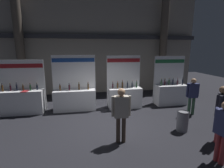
{
  "coord_description": "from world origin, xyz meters",
  "views": [
    {
      "loc": [
        -0.82,
        -5.64,
        2.79
      ],
      "look_at": [
        0.3,
        0.84,
        1.41
      ],
      "focal_mm": 26.63,
      "sensor_mm": 36.0,
      "label": 1
    }
  ],
  "objects_px": {
    "exhibitor_booth_0": "(22,100)",
    "exhibitor_booth_2": "(125,95)",
    "exhibitor_booth_1": "(75,97)",
    "exhibitor_booth_3": "(170,92)",
    "visitor_0": "(192,94)",
    "visitor_2": "(121,111)",
    "visitor_4": "(223,128)",
    "visitor_1": "(221,109)",
    "trash_bin": "(183,121)"
  },
  "relations": [
    {
      "from": "exhibitor_booth_2",
      "to": "visitor_1",
      "type": "relative_size",
      "value": 1.43
    },
    {
      "from": "exhibitor_booth_0",
      "to": "visitor_1",
      "type": "bearing_deg",
      "value": -27.6
    },
    {
      "from": "exhibitor_booth_1",
      "to": "exhibitor_booth_2",
      "type": "distance_m",
      "value": 2.37
    },
    {
      "from": "exhibitor_booth_2",
      "to": "visitor_2",
      "type": "xyz_separation_m",
      "value": [
        -0.88,
        -3.06,
        0.4
      ]
    },
    {
      "from": "exhibitor_booth_2",
      "to": "visitor_4",
      "type": "bearing_deg",
      "value": -73.04
    },
    {
      "from": "trash_bin",
      "to": "visitor_2",
      "type": "height_order",
      "value": "visitor_2"
    },
    {
      "from": "trash_bin",
      "to": "visitor_2",
      "type": "bearing_deg",
      "value": -171.09
    },
    {
      "from": "exhibitor_booth_2",
      "to": "visitor_4",
      "type": "xyz_separation_m",
      "value": [
        1.34,
        -4.39,
        0.34
      ]
    },
    {
      "from": "exhibitor_booth_1",
      "to": "trash_bin",
      "type": "height_order",
      "value": "exhibitor_booth_1"
    },
    {
      "from": "visitor_4",
      "to": "exhibitor_booth_1",
      "type": "bearing_deg",
      "value": 29.41
    },
    {
      "from": "visitor_1",
      "to": "trash_bin",
      "type": "bearing_deg",
      "value": -87.52
    },
    {
      "from": "exhibitor_booth_3",
      "to": "visitor_1",
      "type": "distance_m",
      "value": 3.61
    },
    {
      "from": "exhibitor_booth_2",
      "to": "visitor_0",
      "type": "distance_m",
      "value": 2.99
    },
    {
      "from": "exhibitor_booth_2",
      "to": "exhibitor_booth_3",
      "type": "relative_size",
      "value": 1.02
    },
    {
      "from": "visitor_0",
      "to": "exhibitor_booth_3",
      "type": "bearing_deg",
      "value": -76.61
    },
    {
      "from": "exhibitor_booth_1",
      "to": "visitor_4",
      "type": "distance_m",
      "value": 5.81
    },
    {
      "from": "visitor_2",
      "to": "exhibitor_booth_1",
      "type": "bearing_deg",
      "value": 119.52
    },
    {
      "from": "visitor_2",
      "to": "visitor_4",
      "type": "bearing_deg",
      "value": -27.0
    },
    {
      "from": "visitor_0",
      "to": "visitor_1",
      "type": "distance_m",
      "value": 2.17
    },
    {
      "from": "exhibitor_booth_1",
      "to": "exhibitor_booth_2",
      "type": "xyz_separation_m",
      "value": [
        2.37,
        -0.06,
        0.0
      ]
    },
    {
      "from": "visitor_0",
      "to": "visitor_4",
      "type": "distance_m",
      "value": 3.24
    },
    {
      "from": "exhibitor_booth_1",
      "to": "visitor_4",
      "type": "bearing_deg",
      "value": -50.22
    },
    {
      "from": "exhibitor_booth_1",
      "to": "visitor_1",
      "type": "height_order",
      "value": "exhibitor_booth_1"
    },
    {
      "from": "exhibitor_booth_3",
      "to": "visitor_4",
      "type": "height_order",
      "value": "exhibitor_booth_3"
    },
    {
      "from": "exhibitor_booth_3",
      "to": "visitor_0",
      "type": "height_order",
      "value": "exhibitor_booth_3"
    },
    {
      "from": "exhibitor_booth_1",
      "to": "trash_bin",
      "type": "relative_size",
      "value": 3.57
    },
    {
      "from": "visitor_1",
      "to": "exhibitor_booth_1",
      "type": "bearing_deg",
      "value": -76.48
    },
    {
      "from": "exhibitor_booth_1",
      "to": "visitor_2",
      "type": "relative_size",
      "value": 1.49
    },
    {
      "from": "visitor_0",
      "to": "exhibitor_booth_0",
      "type": "bearing_deg",
      "value": -4.37
    },
    {
      "from": "exhibitor_booth_1",
      "to": "visitor_4",
      "type": "height_order",
      "value": "exhibitor_booth_1"
    },
    {
      "from": "exhibitor_booth_1",
      "to": "exhibitor_booth_3",
      "type": "xyz_separation_m",
      "value": [
        4.81,
        -0.01,
        0.01
      ]
    },
    {
      "from": "visitor_2",
      "to": "visitor_4",
      "type": "xyz_separation_m",
      "value": [
        2.22,
        -1.33,
        -0.06
      ]
    },
    {
      "from": "exhibitor_booth_0",
      "to": "exhibitor_booth_3",
      "type": "height_order",
      "value": "exhibitor_booth_3"
    },
    {
      "from": "trash_bin",
      "to": "visitor_0",
      "type": "height_order",
      "value": "visitor_0"
    },
    {
      "from": "visitor_2",
      "to": "visitor_1",
      "type": "bearing_deg",
      "value": -4.7
    },
    {
      "from": "exhibitor_booth_1",
      "to": "trash_bin",
      "type": "xyz_separation_m",
      "value": [
        3.76,
        -2.77,
        -0.25
      ]
    },
    {
      "from": "exhibitor_booth_1",
      "to": "trash_bin",
      "type": "bearing_deg",
      "value": -36.37
    },
    {
      "from": "exhibitor_booth_0",
      "to": "exhibitor_booth_2",
      "type": "xyz_separation_m",
      "value": [
        4.64,
        0.01,
        -0.01
      ]
    },
    {
      "from": "exhibitor_booth_3",
      "to": "visitor_2",
      "type": "distance_m",
      "value": 4.57
    },
    {
      "from": "exhibitor_booth_1",
      "to": "exhibitor_booth_2",
      "type": "height_order",
      "value": "exhibitor_booth_1"
    },
    {
      "from": "exhibitor_booth_0",
      "to": "visitor_0",
      "type": "xyz_separation_m",
      "value": [
        7.25,
        -1.41,
        0.33
      ]
    },
    {
      "from": "exhibitor_booth_3",
      "to": "visitor_0",
      "type": "distance_m",
      "value": 1.52
    },
    {
      "from": "trash_bin",
      "to": "visitor_4",
      "type": "bearing_deg",
      "value": -91.75
    },
    {
      "from": "exhibitor_booth_0",
      "to": "trash_bin",
      "type": "bearing_deg",
      "value": -24.14
    },
    {
      "from": "visitor_2",
      "to": "visitor_4",
      "type": "height_order",
      "value": "visitor_2"
    },
    {
      "from": "exhibitor_booth_0",
      "to": "visitor_4",
      "type": "distance_m",
      "value": 7.42
    },
    {
      "from": "exhibitor_booth_2",
      "to": "visitor_0",
      "type": "bearing_deg",
      "value": -28.43
    },
    {
      "from": "exhibitor_booth_0",
      "to": "visitor_2",
      "type": "height_order",
      "value": "exhibitor_booth_0"
    },
    {
      "from": "exhibitor_booth_0",
      "to": "exhibitor_booth_2",
      "type": "bearing_deg",
      "value": 0.07
    },
    {
      "from": "exhibitor_booth_0",
      "to": "visitor_2",
      "type": "distance_m",
      "value": 4.86
    }
  ]
}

